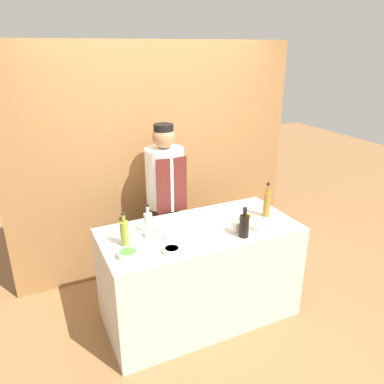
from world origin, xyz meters
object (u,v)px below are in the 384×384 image
object	(u,v)px
cutting_board	(180,231)
bottle_vinegar	(267,203)
sauce_bowl_orange	(247,218)
chef_center	(166,201)
sauce_bowl_green	(128,254)
cup_cream	(236,227)
sauce_bowl_brown	(172,250)
bottle_oil	(125,233)
bottle_clear	(148,225)
sauce_bowl_yellow	(262,226)
bottle_soy	(244,225)
sauce_bowl_white	(134,233)

from	to	relation	value
cutting_board	bottle_vinegar	bearing A→B (deg)	-3.42
sauce_bowl_orange	chef_center	world-z (taller)	chef_center
sauce_bowl_orange	sauce_bowl_green	bearing A→B (deg)	-172.40
cutting_board	cup_cream	bearing A→B (deg)	-25.04
sauce_bowl_brown	bottle_vinegar	distance (m)	1.06
bottle_oil	cup_cream	distance (m)	0.92
bottle_clear	sauce_bowl_yellow	bearing A→B (deg)	-16.16
bottle_oil	chef_center	distance (m)	0.89
cup_cream	cutting_board	bearing A→B (deg)	154.96
bottle_clear	cup_cream	size ratio (longest dim) A/B	3.36
sauce_bowl_orange	bottle_vinegar	distance (m)	0.23
bottle_vinegar	chef_center	size ratio (longest dim) A/B	0.19
sauce_bowl_orange	sauce_bowl_brown	xyz separation A→B (m)	(-0.82, -0.24, -0.00)
bottle_soy	bottle_vinegar	bearing A→B (deg)	31.83
bottle_oil	bottle_soy	xyz separation A→B (m)	(0.92, -0.27, -0.01)
bottle_oil	sauce_bowl_green	bearing A→B (deg)	-99.45
sauce_bowl_white	sauce_bowl_orange	bearing A→B (deg)	-7.85
sauce_bowl_brown	cutting_board	world-z (taller)	sauce_bowl_brown
sauce_bowl_yellow	sauce_bowl_orange	bearing A→B (deg)	95.22
chef_center	bottle_vinegar	bearing A→B (deg)	-43.43
sauce_bowl_yellow	bottle_vinegar	bearing A→B (deg)	46.78
sauce_bowl_white	bottle_vinegar	bearing A→B (deg)	-6.46
bottle_soy	bottle_vinegar	xyz separation A→B (m)	(0.40, 0.25, 0.03)
bottle_clear	sauce_bowl_brown	bearing A→B (deg)	-75.84
sauce_bowl_orange	cutting_board	world-z (taller)	sauce_bowl_orange
bottle_soy	sauce_bowl_white	bearing A→B (deg)	154.58
bottle_clear	bottle_soy	size ratio (longest dim) A/B	1.14
bottle_oil	bottle_clear	distance (m)	0.21
sauce_bowl_white	bottle_soy	size ratio (longest dim) A/B	0.54
sauce_bowl_yellow	bottle_vinegar	world-z (taller)	bottle_vinegar
sauce_bowl_green	bottle_oil	xyz separation A→B (m)	(0.03, 0.18, 0.08)
bottle_oil	cup_cream	bearing A→B (deg)	-10.65
sauce_bowl_green	bottle_clear	distance (m)	0.34
sauce_bowl_yellow	bottle_oil	distance (m)	1.15
sauce_bowl_yellow	bottle_oil	world-z (taller)	bottle_oil
sauce_bowl_green	sauce_bowl_brown	xyz separation A→B (m)	(0.31, -0.08, -0.00)
sauce_bowl_brown	chef_center	world-z (taller)	chef_center
bottle_vinegar	bottle_soy	bearing A→B (deg)	-148.17
bottle_clear	bottle_soy	bearing A→B (deg)	-23.94
sauce_bowl_green	bottle_oil	bearing A→B (deg)	80.55
sauce_bowl_green	sauce_bowl_brown	size ratio (longest dim) A/B	1.24
sauce_bowl_yellow	sauce_bowl_green	distance (m)	1.16
bottle_soy	sauce_bowl_orange	bearing A→B (deg)	51.87
sauce_bowl_orange	cup_cream	xyz separation A→B (m)	(-0.21, -0.14, 0.02)
sauce_bowl_orange	cutting_board	size ratio (longest dim) A/B	0.35
cup_cream	chef_center	distance (m)	0.88
sauce_bowl_brown	bottle_vinegar	bearing A→B (deg)	13.02
cup_cream	sauce_bowl_green	bearing A→B (deg)	-179.54
sauce_bowl_white	bottle_clear	distance (m)	0.15
chef_center	sauce_bowl_yellow	bearing A→B (deg)	-58.86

